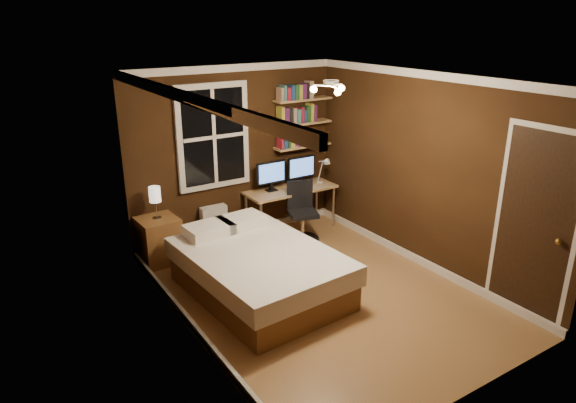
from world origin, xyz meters
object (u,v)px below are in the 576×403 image
monitor_left (271,176)px  desk_lamp (324,170)px  bedside_lamp (156,203)px  office_chair (302,220)px  nightstand (159,240)px  desk (291,192)px  radiator (214,225)px  monitor_right (301,171)px  bed (258,270)px

monitor_left → desk_lamp: monitor_left is taller
bedside_lamp → office_chair: size_ratio=0.49×
nightstand → desk: (2.06, -0.03, 0.30)m
nightstand → monitor_left: size_ratio=1.29×
radiator → monitor_left: bearing=-6.8°
radiator → monitor_right: bearing=-4.3°
bed → monitor_left: 1.91m
monitor_left → desk_lamp: (0.85, -0.14, -0.00)m
monitor_right → monitor_left: bearing=180.0°
desk → office_chair: size_ratio=1.61×
bedside_lamp → office_chair: bearing=-12.6°
desk → desk_lamp: 0.62m
bed → office_chair: bearing=33.6°
desk → desk_lamp: (0.55, -0.07, 0.28)m
monitor_left → desk_lamp: bearing=-9.6°
monitor_left → monitor_right: 0.53m
bed → bedside_lamp: size_ratio=4.88×
monitor_left → monitor_right: (0.53, 0.00, 0.00)m
nightstand → monitor_right: size_ratio=1.29×
bed → radiator: (0.17, 1.58, -0.01)m
desk → desk_lamp: size_ratio=3.21×
office_chair → bedside_lamp: bearing=-173.4°
bedside_lamp → radiator: bearing=9.4°
bed → monitor_right: monitor_right is taller
bedside_lamp → office_chair: 2.10m
radiator → bed: bearing=-96.0°
bedside_lamp → bed: bearing=-64.0°
monitor_left → desk: bearing=-13.4°
monitor_left → desk_lamp: size_ratio=1.08×
bedside_lamp → desk_lamp: desk_lamp is taller
bedside_lamp → radiator: (0.87, 0.14, -0.55)m
monitor_left → desk_lamp: 0.86m
bedside_lamp → desk_lamp: (2.61, -0.11, 0.06)m
bed → desk_lamp: 2.40m
bed → monitor_right: bearing=38.7°
radiator → desk_lamp: (1.75, -0.25, 0.61)m
office_chair → nightstand: bearing=-173.4°
desk → monitor_left: size_ratio=2.96×
bed → bedside_lamp: bearing=112.1°
monitor_left → office_chair: size_ratio=0.54×
monitor_right → desk_lamp: size_ratio=1.08×
nightstand → radiator: (0.87, 0.14, -0.02)m
nightstand → monitor_right: 2.37m
radiator → desk_lamp: 1.87m
bed → radiator: bearing=80.1°
bed → office_chair: office_chair is taller
monitor_right → desk_lamp: (0.31, -0.14, -0.00)m
monitor_right → office_chair: bearing=-122.6°
bedside_lamp → radiator: 1.04m
nightstand → desk_lamp: 2.68m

